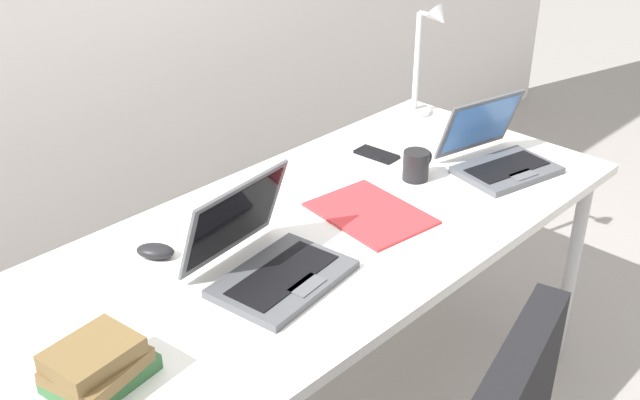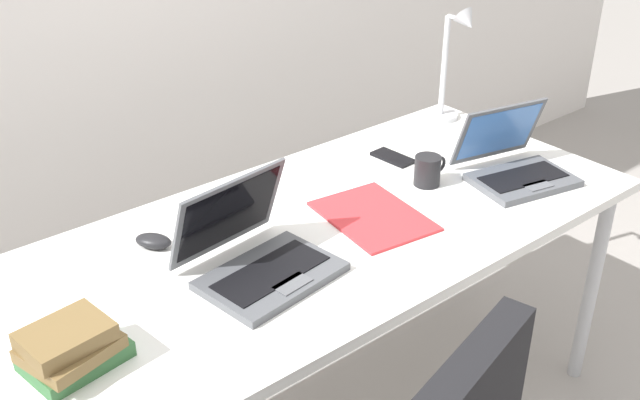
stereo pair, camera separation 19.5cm
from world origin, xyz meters
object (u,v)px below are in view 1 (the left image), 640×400
Objects in this scene: cell_phone at (377,154)px; coffee_mug at (416,165)px; laptop_far_corner at (268,260)px; book_stack at (97,365)px; desk_lamp at (425,61)px; paper_folder_center at (370,213)px; computer_mouse at (155,251)px; laptop_near_mouse at (498,155)px.

coffee_mug is (-0.04, -0.18, 0.04)m from cell_phone.
coffee_mug is (0.64, 0.06, -0.00)m from laptop_far_corner.
laptop_far_corner is 1.64× the size of book_stack.
book_stack is 1.12m from coffee_mug.
paper_folder_center is (-0.66, -0.33, -0.19)m from desk_lamp.
book_stack is at bearing -171.77° from computer_mouse.
coffee_mug is at bearing 149.30° from laptop_near_mouse.
book_stack is 0.69× the size of paper_folder_center.
coffee_mug is (-0.23, 0.13, 0.00)m from laptop_near_mouse.
laptop_near_mouse is 3.52× the size of computer_mouse.
desk_lamp is 1.58m from book_stack.
cell_phone is 1.20× the size of coffee_mug.
book_stack reaches higher than coffee_mug.
paper_folder_center is at bearing -146.34° from cell_phone.
laptop_near_mouse is at bearing -113.01° from desk_lamp.
paper_folder_center is 2.74× the size of coffee_mug.
computer_mouse is 0.31× the size of paper_folder_center.
desk_lamp is 1.88× the size of book_stack.
desk_lamp is 0.48m from laptop_near_mouse.
laptop_near_mouse reaches higher than paper_folder_center.
cell_phone is 0.19m from coffee_mug.
laptop_far_corner is (-0.87, 0.07, 0.00)m from laptop_near_mouse.
laptop_near_mouse is 0.37m from cell_phone.
computer_mouse is (-1.18, -0.09, -0.18)m from desk_lamp.
paper_folder_center is (0.86, 0.05, -0.04)m from book_stack.
computer_mouse is 0.45m from book_stack.
computer_mouse is 0.58m from paper_folder_center.
laptop_far_corner is (-1.05, -0.35, -0.15)m from desk_lamp.
cell_phone reaches higher than paper_folder_center.
laptop_near_mouse is 0.97× the size of laptop_far_corner.
coffee_mug is at bearing 9.57° from paper_folder_center.
coffee_mug is (1.12, 0.10, -0.00)m from book_stack.
laptop_far_corner reaches higher than paper_folder_center.
computer_mouse is (-0.14, 0.26, -0.03)m from laptop_far_corner.
paper_folder_center is (0.52, -0.24, -0.01)m from computer_mouse.
book_stack is at bearing -165.90° from desk_lamp.
cell_phone is (-0.18, 0.32, -0.04)m from laptop_near_mouse.
book_stack is 1.89× the size of coffee_mug.
laptop_far_corner is 1.13× the size of paper_folder_center.
desk_lamp is 2.94× the size of cell_phone.
desk_lamp is at bearing 14.10° from book_stack.
laptop_far_corner reaches higher than cell_phone.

